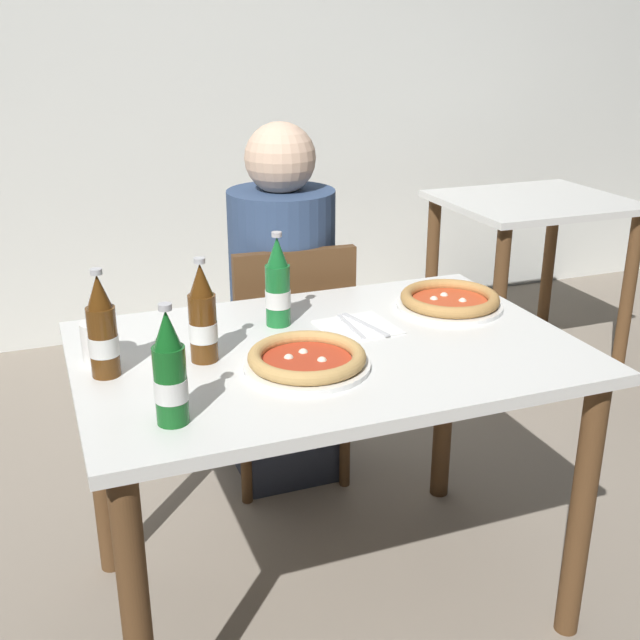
{
  "coord_description": "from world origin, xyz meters",
  "views": [
    {
      "loc": [
        -0.64,
        -1.63,
        1.48
      ],
      "look_at": [
        0.0,
        0.05,
        0.8
      ],
      "focal_mm": 43.86,
      "sensor_mm": 36.0,
      "label": 1
    }
  ],
  "objects_px": {
    "pizza_marinara_far": "(307,359)",
    "beer_bottle_extra": "(278,286)",
    "chair_behind_table": "(287,350)",
    "beer_bottle_left": "(203,318)",
    "dining_table_background": "(531,233)",
    "beer_bottle_right": "(170,374)",
    "beer_bottle_center": "(102,332)",
    "napkin_with_cutlery": "(358,327)",
    "diner_seated": "(283,316)",
    "pizza_margherita_near": "(450,300)",
    "paper_cup": "(97,342)",
    "dining_table_main": "(327,388)"
  },
  "relations": [
    {
      "from": "dining_table_main",
      "to": "beer_bottle_left",
      "type": "xyz_separation_m",
      "value": [
        -0.3,
        0.02,
        0.22
      ]
    },
    {
      "from": "paper_cup",
      "to": "dining_table_main",
      "type": "bearing_deg",
      "value": -11.47
    },
    {
      "from": "pizza_marinara_far",
      "to": "beer_bottle_extra",
      "type": "bearing_deg",
      "value": 85.09
    },
    {
      "from": "beer_bottle_center",
      "to": "napkin_with_cutlery",
      "type": "distance_m",
      "value": 0.65
    },
    {
      "from": "pizza_marinara_far",
      "to": "napkin_with_cutlery",
      "type": "relative_size",
      "value": 1.5
    },
    {
      "from": "dining_table_main",
      "to": "beer_bottle_center",
      "type": "bearing_deg",
      "value": 177.82
    },
    {
      "from": "chair_behind_table",
      "to": "pizza_marinara_far",
      "type": "distance_m",
      "value": 0.79
    },
    {
      "from": "beer_bottle_center",
      "to": "pizza_marinara_far",
      "type": "bearing_deg",
      "value": -15.97
    },
    {
      "from": "napkin_with_cutlery",
      "to": "paper_cup",
      "type": "relative_size",
      "value": 2.04
    },
    {
      "from": "beer_bottle_center",
      "to": "napkin_with_cutlery",
      "type": "relative_size",
      "value": 1.28
    },
    {
      "from": "chair_behind_table",
      "to": "beer_bottle_left",
      "type": "relative_size",
      "value": 3.44
    },
    {
      "from": "dining_table_main",
      "to": "pizza_margherita_near",
      "type": "height_order",
      "value": "pizza_margherita_near"
    },
    {
      "from": "dining_table_main",
      "to": "dining_table_background",
      "type": "xyz_separation_m",
      "value": [
        1.49,
        1.27,
        -0.04
      ]
    },
    {
      "from": "chair_behind_table",
      "to": "beer_bottle_left",
      "type": "height_order",
      "value": "beer_bottle_left"
    },
    {
      "from": "beer_bottle_center",
      "to": "napkin_with_cutlery",
      "type": "bearing_deg",
      "value": 5.82
    },
    {
      "from": "beer_bottle_extra",
      "to": "paper_cup",
      "type": "bearing_deg",
      "value": -170.81
    },
    {
      "from": "napkin_with_cutlery",
      "to": "dining_table_background",
      "type": "bearing_deg",
      "value": 40.68
    },
    {
      "from": "beer_bottle_left",
      "to": "paper_cup",
      "type": "height_order",
      "value": "beer_bottle_left"
    },
    {
      "from": "beer_bottle_left",
      "to": "napkin_with_cutlery",
      "type": "relative_size",
      "value": 1.28
    },
    {
      "from": "dining_table_main",
      "to": "beer_bottle_extra",
      "type": "height_order",
      "value": "beer_bottle_extra"
    },
    {
      "from": "pizza_marinara_far",
      "to": "beer_bottle_center",
      "type": "relative_size",
      "value": 1.17
    },
    {
      "from": "napkin_with_cutlery",
      "to": "pizza_marinara_far",
      "type": "bearing_deg",
      "value": -137.93
    },
    {
      "from": "dining_table_main",
      "to": "beer_bottle_extra",
      "type": "relative_size",
      "value": 4.86
    },
    {
      "from": "dining_table_main",
      "to": "diner_seated",
      "type": "bearing_deg",
      "value": 81.2
    },
    {
      "from": "beer_bottle_right",
      "to": "napkin_with_cutlery",
      "type": "bearing_deg",
      "value": 31.93
    },
    {
      "from": "napkin_with_cutlery",
      "to": "paper_cup",
      "type": "bearing_deg",
      "value": 178.04
    },
    {
      "from": "dining_table_main",
      "to": "beer_bottle_extra",
      "type": "xyz_separation_m",
      "value": [
        -0.07,
        0.18,
        0.22
      ]
    },
    {
      "from": "beer_bottle_center",
      "to": "dining_table_background",
      "type": "bearing_deg",
      "value": 31.77
    },
    {
      "from": "dining_table_background",
      "to": "beer_bottle_left",
      "type": "relative_size",
      "value": 3.24
    },
    {
      "from": "beer_bottle_right",
      "to": "beer_bottle_extra",
      "type": "bearing_deg",
      "value": 50.53
    },
    {
      "from": "diner_seated",
      "to": "pizza_margherita_near",
      "type": "height_order",
      "value": "diner_seated"
    },
    {
      "from": "pizza_marinara_far",
      "to": "beer_bottle_right",
      "type": "relative_size",
      "value": 1.17
    },
    {
      "from": "chair_behind_table",
      "to": "pizza_margherita_near",
      "type": "xyz_separation_m",
      "value": [
        0.32,
        -0.47,
        0.29
      ]
    },
    {
      "from": "dining_table_background",
      "to": "pizza_margherita_near",
      "type": "distance_m",
      "value": 1.57
    },
    {
      "from": "beer_bottle_right",
      "to": "napkin_with_cutlery",
      "type": "xyz_separation_m",
      "value": [
        0.54,
        0.34,
        -0.1
      ]
    },
    {
      "from": "beer_bottle_extra",
      "to": "pizza_marinara_far",
      "type": "bearing_deg",
      "value": -94.91
    },
    {
      "from": "chair_behind_table",
      "to": "diner_seated",
      "type": "relative_size",
      "value": 0.7
    },
    {
      "from": "napkin_with_cutlery",
      "to": "beer_bottle_right",
      "type": "bearing_deg",
      "value": -148.07
    },
    {
      "from": "beer_bottle_right",
      "to": "diner_seated",
      "type": "bearing_deg",
      "value": 60.05
    },
    {
      "from": "diner_seated",
      "to": "beer_bottle_extra",
      "type": "relative_size",
      "value": 4.89
    },
    {
      "from": "beer_bottle_right",
      "to": "pizza_marinara_far",
      "type": "bearing_deg",
      "value": 24.16
    },
    {
      "from": "paper_cup",
      "to": "chair_behind_table",
      "type": "bearing_deg",
      "value": 38.77
    },
    {
      "from": "diner_seated",
      "to": "pizza_marinara_far",
      "type": "height_order",
      "value": "diner_seated"
    },
    {
      "from": "diner_seated",
      "to": "dining_table_main",
      "type": "bearing_deg",
      "value": -98.8
    },
    {
      "from": "dining_table_background",
      "to": "beer_bottle_right",
      "type": "height_order",
      "value": "beer_bottle_right"
    },
    {
      "from": "beer_bottle_center",
      "to": "beer_bottle_right",
      "type": "relative_size",
      "value": 1.0
    },
    {
      "from": "dining_table_background",
      "to": "pizza_margherita_near",
      "type": "xyz_separation_m",
      "value": [
        -1.08,
        -1.13,
        0.18
      ]
    },
    {
      "from": "dining_table_main",
      "to": "beer_bottle_center",
      "type": "distance_m",
      "value": 0.56
    },
    {
      "from": "diner_seated",
      "to": "paper_cup",
      "type": "bearing_deg",
      "value": -138.74
    },
    {
      "from": "beer_bottle_center",
      "to": "dining_table_main",
      "type": "bearing_deg",
      "value": -2.18
    }
  ]
}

